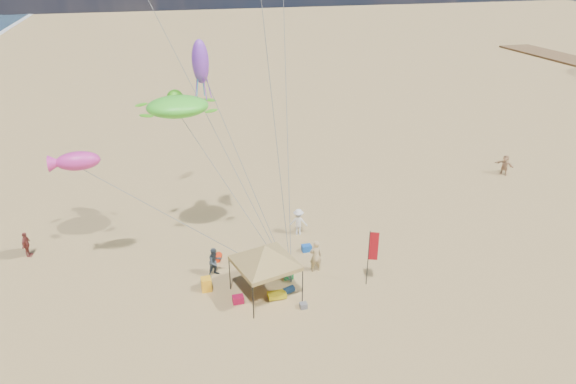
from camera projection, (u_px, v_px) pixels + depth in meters
name	position (u px, v px, depth m)	size (l,w,h in m)	color
ground	(304.00, 287.00, 26.22)	(280.00, 280.00, 0.00)	tan
canopy_tent	(265.00, 247.00, 24.44)	(5.21, 5.21, 3.31)	black
feather_flag	(372.00, 250.00, 25.52)	(0.45, 0.21, 3.14)	black
cooler_red	(238.00, 299.00, 24.96)	(0.54, 0.38, 0.38)	#B00E3A
cooler_blue	(307.00, 248.00, 29.27)	(0.54, 0.38, 0.38)	#154EAF
bag_navy	(288.00, 290.00, 25.66)	(0.36, 0.36, 0.60)	#0D223C
bag_orange	(218.00, 257.00, 28.42)	(0.36, 0.36, 0.60)	red
chair_green	(288.00, 272.00, 26.82)	(0.50, 0.50, 0.70)	#177F33
chair_yellow	(206.00, 284.00, 25.82)	(0.50, 0.50, 0.70)	#FFAD1C
crate_grey	(303.00, 306.00, 24.60)	(0.34, 0.30, 0.28)	slate
beach_cart	(277.00, 295.00, 25.26)	(0.90, 0.50, 0.24)	gold
person_near_a	(316.00, 256.00, 27.15)	(0.67, 0.44, 1.85)	tan
person_near_b	(215.00, 262.00, 26.83)	(0.79, 0.62, 1.63)	#323C45
person_near_c	(298.00, 222.00, 30.74)	(1.09, 0.62, 1.68)	white
person_far_a	(26.00, 244.00, 28.55)	(0.88, 0.37, 1.51)	#A2453E
person_far_c	(505.00, 165.00, 39.08)	(1.47, 0.47, 1.59)	tan
turtle_kite	(178.00, 107.00, 26.47)	(3.19, 2.55, 1.06)	#4DEA32
fish_kite	(78.00, 161.00, 24.66)	(2.07, 1.03, 0.92)	#DB3099
squid_kite	(200.00, 62.00, 26.78)	(0.89, 0.89, 2.30)	#8E3CDA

